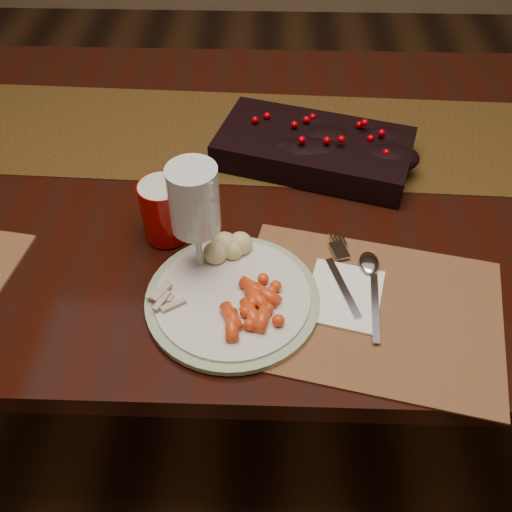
{
  "coord_description": "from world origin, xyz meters",
  "views": [
    {
      "loc": [
        0.03,
        -0.88,
        1.43
      ],
      "look_at": [
        0.01,
        -0.27,
        0.8
      ],
      "focal_mm": 40.0,
      "sensor_mm": 36.0,
      "label": 1
    }
  ],
  "objects_px": {
    "dining_table": "(255,296)",
    "dinner_plate": "(232,298)",
    "red_cup": "(164,211)",
    "turkey_shreds": "(171,300)",
    "centerpiece": "(314,145)",
    "napkin": "(344,295)",
    "mashed_potatoes": "(230,247)",
    "placemat_main": "(368,310)",
    "baby_carrots": "(250,308)",
    "wine_glass": "(197,225)"
  },
  "relations": [
    {
      "from": "turkey_shreds",
      "to": "red_cup",
      "type": "relative_size",
      "value": 0.72
    },
    {
      "from": "centerpiece",
      "to": "mashed_potatoes",
      "type": "relative_size",
      "value": 4.41
    },
    {
      "from": "dinner_plate",
      "to": "napkin",
      "type": "bearing_deg",
      "value": 5.13
    },
    {
      "from": "dining_table",
      "to": "red_cup",
      "type": "xyz_separation_m",
      "value": [
        -0.14,
        -0.18,
        0.43
      ]
    },
    {
      "from": "placemat_main",
      "to": "turkey_shreds",
      "type": "distance_m",
      "value": 0.3
    },
    {
      "from": "placemat_main",
      "to": "turkey_shreds",
      "type": "bearing_deg",
      "value": -165.89
    },
    {
      "from": "dining_table",
      "to": "dinner_plate",
      "type": "bearing_deg",
      "value": -93.88
    },
    {
      "from": "turkey_shreds",
      "to": "dinner_plate",
      "type": "bearing_deg",
      "value": 11.94
    },
    {
      "from": "dinner_plate",
      "to": "red_cup",
      "type": "relative_size",
      "value": 2.53
    },
    {
      "from": "mashed_potatoes",
      "to": "wine_glass",
      "type": "bearing_deg",
      "value": -162.58
    },
    {
      "from": "mashed_potatoes",
      "to": "turkey_shreds",
      "type": "relative_size",
      "value": 1.09
    },
    {
      "from": "wine_glass",
      "to": "dining_table",
      "type": "bearing_deg",
      "value": 73.74
    },
    {
      "from": "dining_table",
      "to": "mashed_potatoes",
      "type": "xyz_separation_m",
      "value": [
        -0.03,
        -0.25,
        0.42
      ]
    },
    {
      "from": "centerpiece",
      "to": "placemat_main",
      "type": "bearing_deg",
      "value": -79.37
    },
    {
      "from": "placemat_main",
      "to": "napkin",
      "type": "height_order",
      "value": "napkin"
    },
    {
      "from": "dinner_plate",
      "to": "mashed_potatoes",
      "type": "distance_m",
      "value": 0.08
    },
    {
      "from": "placemat_main",
      "to": "dinner_plate",
      "type": "height_order",
      "value": "dinner_plate"
    },
    {
      "from": "dining_table",
      "to": "wine_glass",
      "type": "height_order",
      "value": "wine_glass"
    },
    {
      "from": "baby_carrots",
      "to": "napkin",
      "type": "height_order",
      "value": "baby_carrots"
    },
    {
      "from": "mashed_potatoes",
      "to": "turkey_shreds",
      "type": "bearing_deg",
      "value": -130.2
    },
    {
      "from": "napkin",
      "to": "red_cup",
      "type": "xyz_separation_m",
      "value": [
        -0.29,
        0.13,
        0.05
      ]
    },
    {
      "from": "dining_table",
      "to": "turkey_shreds",
      "type": "relative_size",
      "value": 23.86
    },
    {
      "from": "mashed_potatoes",
      "to": "red_cup",
      "type": "relative_size",
      "value": 0.79
    },
    {
      "from": "baby_carrots",
      "to": "mashed_potatoes",
      "type": "relative_size",
      "value": 1.42
    },
    {
      "from": "mashed_potatoes",
      "to": "baby_carrots",
      "type": "bearing_deg",
      "value": -72.76
    },
    {
      "from": "turkey_shreds",
      "to": "red_cup",
      "type": "distance_m",
      "value": 0.17
    },
    {
      "from": "centerpiece",
      "to": "baby_carrots",
      "type": "bearing_deg",
      "value": -105.32
    },
    {
      "from": "turkey_shreds",
      "to": "red_cup",
      "type": "height_order",
      "value": "red_cup"
    },
    {
      "from": "placemat_main",
      "to": "baby_carrots",
      "type": "height_order",
      "value": "baby_carrots"
    },
    {
      "from": "mashed_potatoes",
      "to": "red_cup",
      "type": "height_order",
      "value": "red_cup"
    },
    {
      "from": "dinner_plate",
      "to": "red_cup",
      "type": "height_order",
      "value": "red_cup"
    },
    {
      "from": "baby_carrots",
      "to": "turkey_shreds",
      "type": "distance_m",
      "value": 0.12
    },
    {
      "from": "centerpiece",
      "to": "mashed_potatoes",
      "type": "xyz_separation_m",
      "value": [
        -0.14,
        -0.28,
        0.0
      ]
    },
    {
      "from": "placemat_main",
      "to": "dinner_plate",
      "type": "distance_m",
      "value": 0.21
    },
    {
      "from": "wine_glass",
      "to": "mashed_potatoes",
      "type": "bearing_deg",
      "value": 17.42
    },
    {
      "from": "dinner_plate",
      "to": "mashed_potatoes",
      "type": "bearing_deg",
      "value": 95.07
    },
    {
      "from": "dining_table",
      "to": "turkey_shreds",
      "type": "height_order",
      "value": "turkey_shreds"
    },
    {
      "from": "mashed_potatoes",
      "to": "wine_glass",
      "type": "xyz_separation_m",
      "value": [
        -0.05,
        -0.01,
        0.06
      ]
    },
    {
      "from": "placemat_main",
      "to": "wine_glass",
      "type": "distance_m",
      "value": 0.29
    },
    {
      "from": "placemat_main",
      "to": "dining_table",
      "type": "bearing_deg",
      "value": 130.75
    },
    {
      "from": "red_cup",
      "to": "wine_glass",
      "type": "xyz_separation_m",
      "value": [
        0.07,
        -0.08,
        0.05
      ]
    },
    {
      "from": "centerpiece",
      "to": "mashed_potatoes",
      "type": "distance_m",
      "value": 0.32
    },
    {
      "from": "centerpiece",
      "to": "napkin",
      "type": "bearing_deg",
      "value": -84.17
    },
    {
      "from": "dining_table",
      "to": "wine_glass",
      "type": "distance_m",
      "value": 0.55
    },
    {
      "from": "mashed_potatoes",
      "to": "centerpiece",
      "type": "bearing_deg",
      "value": 63.18
    },
    {
      "from": "napkin",
      "to": "red_cup",
      "type": "distance_m",
      "value": 0.32
    },
    {
      "from": "mashed_potatoes",
      "to": "napkin",
      "type": "distance_m",
      "value": 0.19
    },
    {
      "from": "turkey_shreds",
      "to": "wine_glass",
      "type": "relative_size",
      "value": 0.37
    },
    {
      "from": "dinner_plate",
      "to": "mashed_potatoes",
      "type": "height_order",
      "value": "mashed_potatoes"
    },
    {
      "from": "centerpiece",
      "to": "napkin",
      "type": "xyz_separation_m",
      "value": [
        0.04,
        -0.35,
        -0.03
      ]
    }
  ]
}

